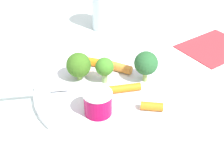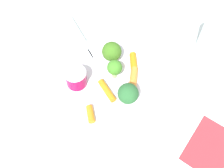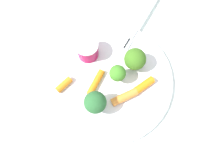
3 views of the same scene
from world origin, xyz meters
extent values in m
plane|color=white|center=(0.00, 0.00, 0.00)|extent=(2.40, 2.40, 0.00)
cylinder|color=white|center=(0.00, 0.00, 0.01)|extent=(0.27, 0.27, 0.01)
cylinder|color=#9B063D|center=(0.03, 0.06, 0.03)|extent=(0.04, 0.04, 0.04)
cylinder|color=silver|center=(0.03, 0.06, 0.05)|extent=(0.05, 0.05, 0.00)
cylinder|color=#94C45A|center=(0.05, -0.04, 0.02)|extent=(0.01, 0.01, 0.01)
sphere|color=#3A6A1D|center=(0.05, -0.04, 0.04)|extent=(0.04, 0.04, 0.04)
cylinder|color=#88B669|center=(0.01, -0.02, 0.02)|extent=(0.01, 0.01, 0.02)
sphere|color=#3D7F26|center=(0.01, -0.02, 0.04)|extent=(0.03, 0.03, 0.03)
cylinder|color=#8EAF5A|center=(-0.06, -0.01, 0.02)|extent=(0.01, 0.01, 0.02)
sphere|color=#275C2E|center=(-0.06, -0.01, 0.05)|extent=(0.04, 0.04, 0.04)
cylinder|color=orange|center=(-0.05, 0.07, 0.02)|extent=(0.04, 0.02, 0.01)
cylinder|color=orange|center=(0.02, -0.07, 0.02)|extent=(0.05, 0.04, 0.02)
cylinder|color=orange|center=(-0.02, -0.05, 0.02)|extent=(0.05, 0.05, 0.02)
cylinder|color=orange|center=(-0.02, 0.02, 0.02)|extent=(0.06, 0.01, 0.01)
cube|color=#AFBCC2|center=(0.17, -0.01, 0.01)|extent=(0.13, 0.01, 0.00)
cube|color=#AFBCC2|center=(0.09, -0.01, 0.01)|extent=(0.03, 0.00, 0.00)
cube|color=#AFBCC2|center=(0.09, 0.00, 0.01)|extent=(0.03, 0.00, 0.00)
cube|color=#AFBCC2|center=(0.09, 0.00, 0.01)|extent=(0.03, 0.00, 0.00)
cube|color=#AFBCC2|center=(0.09, 0.00, 0.01)|extent=(0.03, 0.00, 0.00)
cylinder|color=silver|center=(-0.03, -0.26, 0.05)|extent=(0.07, 0.07, 0.10)
cube|color=#AF2D34|center=(-0.25, -0.12, 0.00)|extent=(0.17, 0.16, 0.00)
camera|label=1|loc=(0.08, 0.44, 0.35)|focal=51.19mm
camera|label=2|loc=(-0.27, 0.14, 0.47)|focal=40.12mm
camera|label=3|loc=(-0.15, -0.09, 0.46)|focal=36.91mm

